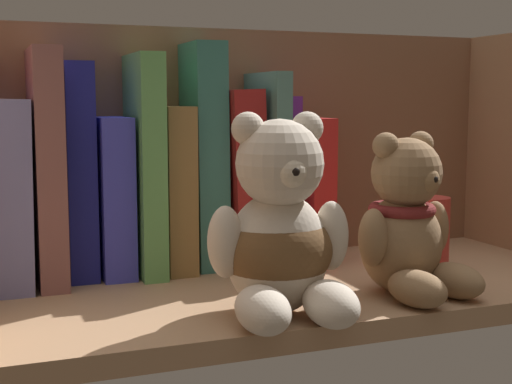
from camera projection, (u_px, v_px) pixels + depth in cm
name	position (u px, v px, depth cm)	size (l,w,h in cm)	color
shelf_board	(291.00, 292.00, 74.05)	(64.13, 28.37, 2.00)	#A87F5B
shelf_back_panel	(241.00, 153.00, 86.04)	(66.53, 1.20, 28.64)	brown
book_1	(11.00, 191.00, 73.62)	(3.32, 14.86, 18.61)	#6F72B4
book_2	(45.00, 166.00, 74.55)	(2.76, 14.78, 23.60)	brown
book_3	(77.00, 171.00, 75.79)	(2.91, 9.06, 22.34)	navy
book_4	(111.00, 196.00, 77.40)	(3.32, 10.58, 16.77)	#3A3FCA
book_5	(141.00, 164.00, 78.19)	(2.56, 13.03, 23.29)	#599E57
book_6	(171.00, 188.00, 79.69)	(3.10, 10.95, 17.86)	olive
book_7	(202.00, 156.00, 80.58)	(3.42, 9.02, 24.69)	#306D66
book_8	(235.00, 177.00, 82.30)	(3.56, 11.40, 19.65)	maroon
book_9	(260.00, 168.00, 83.29)	(1.81, 14.05, 21.54)	slate
book_10	(278.00, 179.00, 84.23)	(1.72, 9.87, 18.93)	#531A6D
book_11	(298.00, 188.00, 85.33)	(2.76, 14.54, 16.54)	red
teddy_bear_larger	(280.00, 236.00, 62.18)	(12.87, 13.51, 17.55)	beige
teddy_bear_smaller	(408.00, 226.00, 68.95)	(11.89, 12.19, 15.55)	#93704C
pillar_candle	(429.00, 232.00, 80.30)	(4.57, 4.57, 7.91)	#C63833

